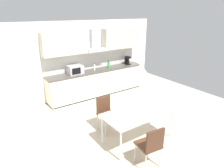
{
  "coord_description": "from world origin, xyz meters",
  "views": [
    {
      "loc": [
        -2.49,
        -3.49,
        2.8
      ],
      "look_at": [
        0.32,
        0.58,
        1.0
      ],
      "focal_mm": 32.0,
      "sensor_mm": 36.0,
      "label": 1
    }
  ],
  "objects_px": {
    "coffee_maker": "(127,60)",
    "chair_far_left": "(106,111)",
    "dining_table": "(138,114)",
    "microwave": "(75,70)",
    "bottle_green": "(109,65)",
    "bottle_white": "(94,67)",
    "chair_near_left": "(151,143)",
    "pendant_lamp": "(140,69)"
  },
  "relations": [
    {
      "from": "coffee_maker",
      "to": "chair_far_left",
      "type": "xyz_separation_m",
      "value": [
        -2.34,
        -2.1,
        -0.52
      ]
    },
    {
      "from": "coffee_maker",
      "to": "dining_table",
      "type": "relative_size",
      "value": 0.19
    },
    {
      "from": "microwave",
      "to": "chair_far_left",
      "type": "distance_m",
      "value": 2.14
    },
    {
      "from": "microwave",
      "to": "bottle_green",
      "type": "xyz_separation_m",
      "value": [
        1.26,
        -0.03,
        -0.02
      ]
    },
    {
      "from": "dining_table",
      "to": "microwave",
      "type": "bearing_deg",
      "value": 93.3
    },
    {
      "from": "bottle_white",
      "to": "microwave",
      "type": "bearing_deg",
      "value": -178.38
    },
    {
      "from": "bottle_green",
      "to": "chair_near_left",
      "type": "height_order",
      "value": "bottle_green"
    },
    {
      "from": "microwave",
      "to": "bottle_green",
      "type": "bearing_deg",
      "value": -1.21
    },
    {
      "from": "pendant_lamp",
      "to": "coffee_maker",
      "type": "bearing_deg",
      "value": 55.27
    },
    {
      "from": "pendant_lamp",
      "to": "bottle_green",
      "type": "bearing_deg",
      "value": 68.69
    },
    {
      "from": "dining_table",
      "to": "chair_near_left",
      "type": "height_order",
      "value": "chair_near_left"
    },
    {
      "from": "bottle_white",
      "to": "chair_near_left",
      "type": "height_order",
      "value": "bottle_white"
    },
    {
      "from": "coffee_maker",
      "to": "chair_far_left",
      "type": "bearing_deg",
      "value": -138.19
    },
    {
      "from": "microwave",
      "to": "coffee_maker",
      "type": "xyz_separation_m",
      "value": [
        2.16,
        0.03,
        0.01
      ]
    },
    {
      "from": "chair_near_left",
      "to": "bottle_green",
      "type": "bearing_deg",
      "value": 67.85
    },
    {
      "from": "coffee_maker",
      "to": "pendant_lamp",
      "type": "relative_size",
      "value": 0.94
    },
    {
      "from": "microwave",
      "to": "bottle_white",
      "type": "height_order",
      "value": "microwave"
    },
    {
      "from": "microwave",
      "to": "chair_far_left",
      "type": "height_order",
      "value": "microwave"
    },
    {
      "from": "microwave",
      "to": "dining_table",
      "type": "height_order",
      "value": "microwave"
    },
    {
      "from": "coffee_maker",
      "to": "chair_far_left",
      "type": "distance_m",
      "value": 3.19
    },
    {
      "from": "dining_table",
      "to": "pendant_lamp",
      "type": "relative_size",
      "value": 4.92
    },
    {
      "from": "bottle_green",
      "to": "coffee_maker",
      "type": "bearing_deg",
      "value": 3.41
    },
    {
      "from": "chair_far_left",
      "to": "pendant_lamp",
      "type": "relative_size",
      "value": 2.72
    },
    {
      "from": "chair_near_left",
      "to": "dining_table",
      "type": "bearing_deg",
      "value": 64.87
    },
    {
      "from": "chair_near_left",
      "to": "microwave",
      "type": "bearing_deg",
      "value": 86.85
    },
    {
      "from": "bottle_green",
      "to": "bottle_white",
      "type": "distance_m",
      "value": 0.55
    },
    {
      "from": "coffee_maker",
      "to": "chair_far_left",
      "type": "relative_size",
      "value": 0.34
    },
    {
      "from": "bottle_white",
      "to": "bottle_green",
      "type": "bearing_deg",
      "value": -4.9
    },
    {
      "from": "chair_near_left",
      "to": "pendant_lamp",
      "type": "height_order",
      "value": "pendant_lamp"
    },
    {
      "from": "microwave",
      "to": "dining_table",
      "type": "distance_m",
      "value": 2.87
    },
    {
      "from": "bottle_green",
      "to": "chair_near_left",
      "type": "distance_m",
      "value": 3.91
    },
    {
      "from": "bottle_green",
      "to": "dining_table",
      "type": "relative_size",
      "value": 0.17
    },
    {
      "from": "microwave",
      "to": "dining_table",
      "type": "bearing_deg",
      "value": -86.7
    },
    {
      "from": "pendant_lamp",
      "to": "microwave",
      "type": "bearing_deg",
      "value": 93.3
    },
    {
      "from": "microwave",
      "to": "dining_table",
      "type": "xyz_separation_m",
      "value": [
        0.16,
        -2.85,
        -0.36
      ]
    },
    {
      "from": "pendant_lamp",
      "to": "chair_near_left",
      "type": "bearing_deg",
      "value": -115.13
    },
    {
      "from": "bottle_green",
      "to": "pendant_lamp",
      "type": "xyz_separation_m",
      "value": [
        -1.1,
        -2.82,
        0.68
      ]
    },
    {
      "from": "bottle_green",
      "to": "chair_near_left",
      "type": "xyz_separation_m",
      "value": [
        -1.46,
        -3.59,
        -0.49
      ]
    },
    {
      "from": "bottle_green",
      "to": "chair_far_left",
      "type": "xyz_separation_m",
      "value": [
        -1.45,
        -2.04,
        -0.49
      ]
    },
    {
      "from": "bottle_white",
      "to": "pendant_lamp",
      "type": "relative_size",
      "value": 0.82
    },
    {
      "from": "bottle_white",
      "to": "pendant_lamp",
      "type": "distance_m",
      "value": 3.0
    },
    {
      "from": "chair_far_left",
      "to": "chair_near_left",
      "type": "bearing_deg",
      "value": -90.39
    }
  ]
}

